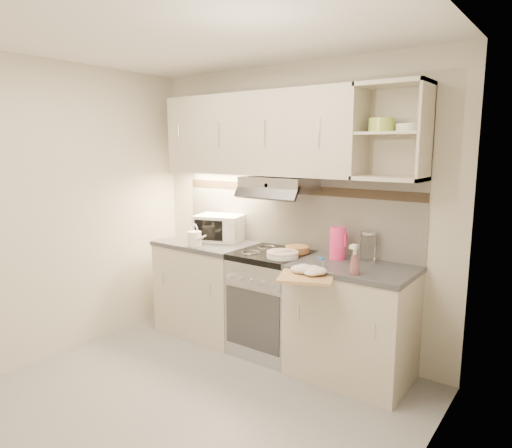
# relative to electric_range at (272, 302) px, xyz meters

# --- Properties ---
(ground) EXTENTS (3.00, 3.00, 0.00)m
(ground) POSITION_rel_electric_range_xyz_m (0.00, -1.10, -0.45)
(ground) COLOR #939396
(ground) RESTS_ON ground
(room_shell) EXTENTS (3.04, 2.84, 2.52)m
(room_shell) POSITION_rel_electric_range_xyz_m (0.00, -0.73, 1.18)
(room_shell) COLOR beige
(room_shell) RESTS_ON ground
(base_cabinet_left) EXTENTS (0.90, 0.60, 0.86)m
(base_cabinet_left) POSITION_rel_electric_range_xyz_m (-0.75, 0.00, -0.02)
(base_cabinet_left) COLOR beige
(base_cabinet_left) RESTS_ON ground
(worktop_left) EXTENTS (0.92, 0.62, 0.04)m
(worktop_left) POSITION_rel_electric_range_xyz_m (-0.75, 0.00, 0.43)
(worktop_left) COLOR #47474C
(worktop_left) RESTS_ON base_cabinet_left
(base_cabinet_right) EXTENTS (0.90, 0.60, 0.86)m
(base_cabinet_right) POSITION_rel_electric_range_xyz_m (0.75, 0.00, -0.02)
(base_cabinet_right) COLOR beige
(base_cabinet_right) RESTS_ON ground
(worktop_right) EXTENTS (0.92, 0.62, 0.04)m
(worktop_right) POSITION_rel_electric_range_xyz_m (0.75, 0.00, 0.43)
(worktop_right) COLOR #47474C
(worktop_right) RESTS_ON base_cabinet_right
(electric_range) EXTENTS (0.60, 0.60, 0.90)m
(electric_range) POSITION_rel_electric_range_xyz_m (0.00, 0.00, 0.00)
(electric_range) COLOR #B7B7BC
(electric_range) RESTS_ON ground
(microwave) EXTENTS (0.51, 0.44, 0.25)m
(microwave) POSITION_rel_electric_range_xyz_m (-0.69, 0.12, 0.57)
(microwave) COLOR white
(microwave) RESTS_ON worktop_left
(watering_can) EXTENTS (0.24, 0.12, 0.21)m
(watering_can) POSITION_rel_electric_range_xyz_m (-0.70, -0.22, 0.52)
(watering_can) COLOR white
(watering_can) RESTS_ON worktop_left
(plate_stack) EXTENTS (0.26, 0.26, 0.06)m
(plate_stack) POSITION_rel_electric_range_xyz_m (0.17, -0.10, 0.47)
(plate_stack) COLOR white
(plate_stack) RESTS_ON electric_range
(bread_loaf) EXTENTS (0.21, 0.21, 0.05)m
(bread_loaf) POSITION_rel_electric_range_xyz_m (0.17, 0.13, 0.47)
(bread_loaf) COLOR #AA7F39
(bread_loaf) RESTS_ON electric_range
(pink_pitcher) EXTENTS (0.14, 0.13, 0.26)m
(pink_pitcher) POSITION_rel_electric_range_xyz_m (0.55, 0.12, 0.58)
(pink_pitcher) COLOR #FE3077
(pink_pitcher) RESTS_ON worktop_right
(glass_jar) EXTENTS (0.12, 0.12, 0.24)m
(glass_jar) POSITION_rel_electric_range_xyz_m (0.77, 0.20, 0.57)
(glass_jar) COLOR white
(glass_jar) RESTS_ON worktop_right
(spice_jar) EXTENTS (0.05, 0.05, 0.07)m
(spice_jar) POSITION_rel_electric_range_xyz_m (0.57, -0.20, 0.49)
(spice_jar) COLOR white
(spice_jar) RESTS_ON worktop_right
(spray_bottle) EXTENTS (0.09, 0.09, 0.23)m
(spray_bottle) POSITION_rel_electric_range_xyz_m (0.85, -0.22, 0.54)
(spray_bottle) COLOR #D57E87
(spray_bottle) RESTS_ON worktop_right
(cutting_board) EXTENTS (0.48, 0.46, 0.02)m
(cutting_board) POSITION_rel_electric_range_xyz_m (0.56, -0.39, 0.42)
(cutting_board) COLOR tan
(cutting_board) RESTS_ON base_cabinet_right
(dish_towel) EXTENTS (0.34, 0.32, 0.08)m
(dish_towel) POSITION_rel_electric_range_xyz_m (0.56, -0.37, 0.47)
(dish_towel) COLOR white
(dish_towel) RESTS_ON cutting_board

